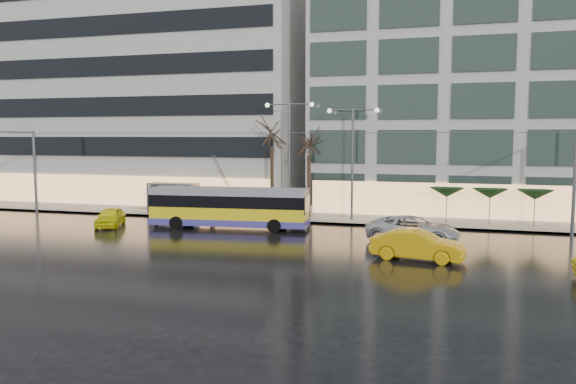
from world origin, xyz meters
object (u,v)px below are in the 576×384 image
at_px(street_lamp_near, 289,144).
at_px(taxi_a, 110,217).
at_px(trolleybus, 229,209).
at_px(bus_shelter, 170,191).

bearing_deg(street_lamp_near, taxi_a, -148.95).
distance_m(street_lamp_near, taxi_a, 14.56).
xyz_separation_m(trolleybus, taxi_a, (-8.70, -1.53, -0.72)).
height_order(bus_shelter, taxi_a, bus_shelter).
bearing_deg(bus_shelter, street_lamp_near, 0.63).
height_order(bus_shelter, street_lamp_near, street_lamp_near).
xyz_separation_m(trolleybus, street_lamp_near, (2.92, 5.47, 4.57)).
height_order(street_lamp_near, taxi_a, street_lamp_near).
relative_size(trolleybus, street_lamp_near, 1.27).
relative_size(trolleybus, taxi_a, 2.81).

